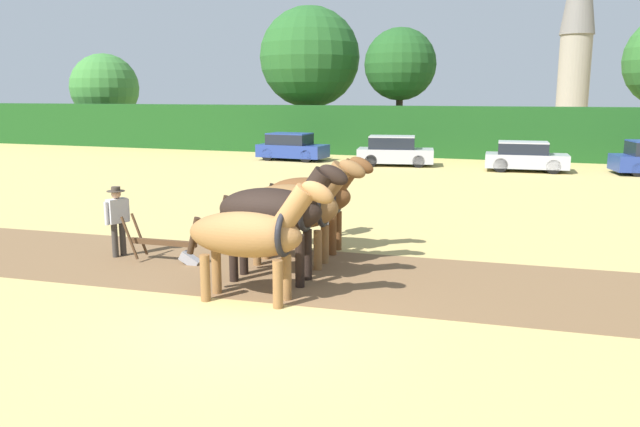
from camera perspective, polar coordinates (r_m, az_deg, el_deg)
The scene contains 17 objects.
ground_plane at distance 10.51m, azimuth -5.71°, elevation -9.64°, with size 240.00×240.00×0.00m, color tan.
plowed_furrow_strip at distance 15.40m, azimuth -20.54°, elevation -3.63°, with size 31.78×3.92×0.01m, color brown.
hedgerow at distance 37.68m, azimuth 13.31°, elevation 7.25°, with size 76.04×1.98×2.97m, color #194719.
tree_far_left at distance 53.60m, azimuth -19.08°, elevation 10.80°, with size 5.36×5.36×6.85m.
tree_left at distance 43.63m, azimuth -0.95°, elevation 14.08°, with size 6.78×6.78×9.52m.
tree_center_left at distance 41.10m, azimuth 7.35°, elevation 13.35°, with size 4.58×4.58×7.84m.
church_spire at distance 62.83m, azimuth 22.53°, elevation 16.19°, with size 3.05×3.05×19.82m.
draft_horse_lead_left at distance 11.10m, azimuth -6.28°, elevation -1.90°, with size 2.85×0.99×2.31m.
draft_horse_lead_right at distance 12.23m, azimuth -4.11°, elevation 0.23°, with size 2.79×1.07×2.45m.
draft_horse_trail_left at distance 13.44m, azimuth -2.21°, elevation 0.71°, with size 2.86×1.15×2.42m.
draft_horse_trail_right at distance 14.63m, azimuth -0.68°, elevation 1.62°, with size 2.75×1.04×2.35m.
plow at distance 14.17m, azimuth -13.62°, elevation -3.11°, with size 1.81×0.49×1.13m.
farmer_at_plow at distance 14.92m, azimuth -18.04°, elevation -0.26°, with size 0.40×0.61×1.62m.
farmer_beside_team at distance 16.17m, azimuth 0.76°, elevation 1.24°, with size 0.43×0.58×1.67m.
parked_car_far_left at distance 35.26m, azimuth -2.60°, elevation 6.08°, with size 3.92×2.00×1.52m.
parked_car_left at distance 32.81m, azimuth 6.81°, elevation 5.66°, with size 4.15×2.44×1.54m.
parked_car_center_left at distance 31.73m, azimuth 18.26°, elevation 4.94°, with size 3.93×1.99×1.43m.
Camera 1 is at (4.28, -8.87, 3.67)m, focal length 35.00 mm.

